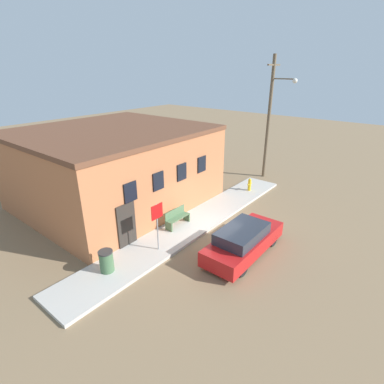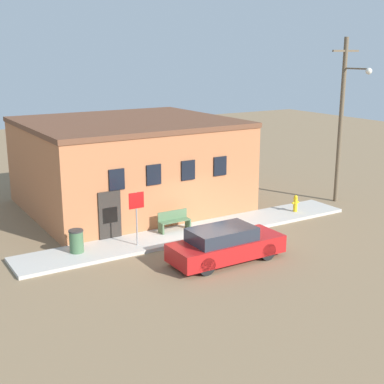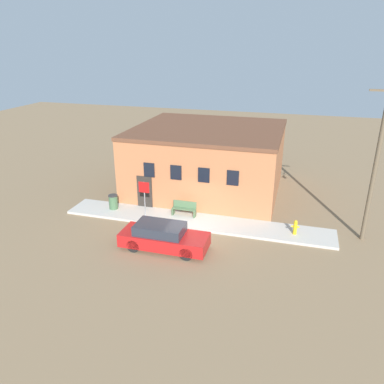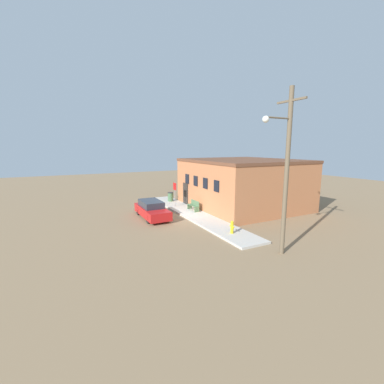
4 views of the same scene
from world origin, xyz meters
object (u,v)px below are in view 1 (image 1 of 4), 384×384
(fire_hydrant, at_px, (249,184))
(utility_pole, at_px, (271,115))
(bench, at_px, (177,218))
(trash_bin, at_px, (106,261))
(stop_sign, at_px, (157,219))
(parked_car, at_px, (243,241))

(fire_hydrant, bearing_deg, utility_pole, 9.63)
(bench, distance_m, trash_bin, 4.63)
(stop_sign, bearing_deg, fire_hydrant, 1.47)
(fire_hydrant, xyz_separation_m, stop_sign, (-8.81, -0.23, 1.14))
(bench, height_order, utility_pole, utility_pole)
(fire_hydrant, relative_size, utility_pole, 0.10)
(utility_pole, bearing_deg, fire_hydrant, -170.37)
(utility_pole, xyz_separation_m, parked_car, (-10.08, -3.86, -3.97))
(parked_car, bearing_deg, fire_hydrant, 26.52)
(stop_sign, distance_m, bench, 2.63)
(stop_sign, distance_m, trash_bin, 2.70)
(stop_sign, height_order, utility_pole, utility_pole)
(fire_hydrant, relative_size, trash_bin, 0.92)
(bench, xyz_separation_m, trash_bin, (-4.62, -0.31, 0.03))
(utility_pole, bearing_deg, bench, 179.94)
(fire_hydrant, relative_size, bench, 0.58)
(trash_bin, bearing_deg, utility_pole, 1.16)
(parked_car, bearing_deg, trash_bin, 142.81)
(trash_bin, bearing_deg, bench, 3.83)
(trash_bin, xyz_separation_m, utility_pole, (14.77, 0.30, 4.03))
(fire_hydrant, relative_size, stop_sign, 0.38)
(stop_sign, bearing_deg, bench, 20.76)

